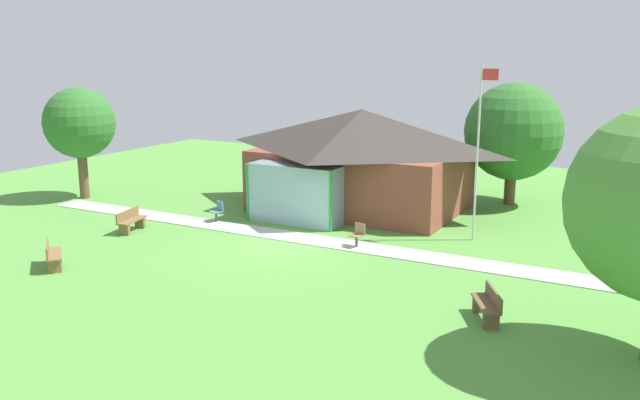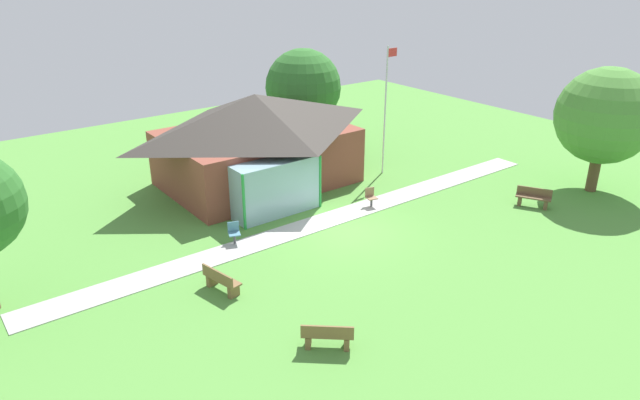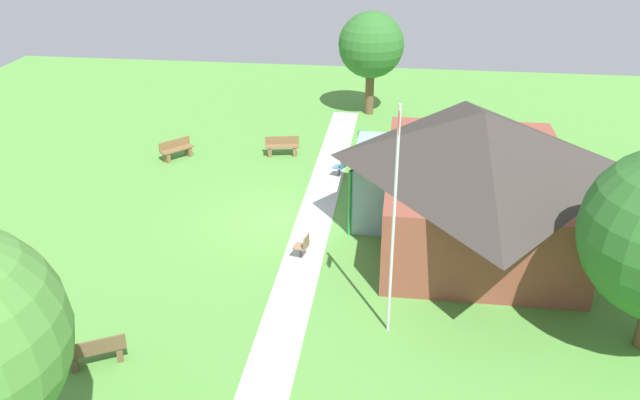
% 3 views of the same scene
% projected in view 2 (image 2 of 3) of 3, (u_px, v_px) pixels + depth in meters
% --- Properties ---
extents(ground_plane, '(44.00, 44.00, 0.00)m').
position_uv_depth(ground_plane, '(346.00, 230.00, 23.43)').
color(ground_plane, '#54933D').
extents(pavilion, '(9.55, 7.76, 4.40)m').
position_uv_depth(pavilion, '(257.00, 139.00, 27.33)').
color(pavilion, brown).
rests_on(pavilion, ground_plane).
extents(footpath, '(24.87, 1.32, 0.03)m').
position_uv_depth(footpath, '(328.00, 220.00, 24.33)').
color(footpath, '#ADADA8').
rests_on(footpath, ground_plane).
extents(flagpole, '(0.64, 0.08, 6.41)m').
position_uv_depth(flagpole, '(386.00, 106.00, 28.29)').
color(flagpole, silver).
rests_on(flagpole, ground_plane).
extents(bench_lawn_far_right, '(1.11, 1.53, 0.84)m').
position_uv_depth(bench_lawn_far_right, '(533.00, 198.00, 25.52)').
color(bench_lawn_far_right, brown).
rests_on(bench_lawn_far_right, ground_plane).
extents(bench_front_left, '(1.42, 1.31, 0.84)m').
position_uv_depth(bench_front_left, '(327.00, 336.00, 16.27)').
color(bench_front_left, brown).
rests_on(bench_front_left, ground_plane).
extents(bench_mid_left, '(0.73, 1.56, 0.84)m').
position_uv_depth(bench_mid_left, '(221.00, 281.00, 19.04)').
color(bench_mid_left, brown).
rests_on(bench_mid_left, ground_plane).
extents(patio_chair_lawn_spare, '(0.53, 0.53, 0.86)m').
position_uv_depth(patio_chair_lawn_spare, '(371.00, 198.00, 25.50)').
color(patio_chair_lawn_spare, '#8C6B4C').
rests_on(patio_chair_lawn_spare, ground_plane).
extents(patio_chair_west, '(0.57, 0.57, 0.86)m').
position_uv_depth(patio_chair_west, '(234.00, 234.00, 22.23)').
color(patio_chair_west, teal).
rests_on(patio_chair_west, ground_plane).
extents(tree_far_east, '(4.40, 4.40, 5.85)m').
position_uv_depth(tree_far_east, '(605.00, 116.00, 26.00)').
color(tree_far_east, brown).
rests_on(tree_far_east, ground_plane).
extents(tree_behind_pavilion_right, '(4.38, 4.38, 5.52)m').
position_uv_depth(tree_behind_pavilion_right, '(303.00, 87.00, 33.15)').
color(tree_behind_pavilion_right, brown).
rests_on(tree_behind_pavilion_right, ground_plane).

